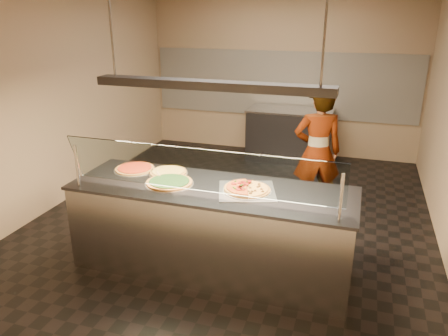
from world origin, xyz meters
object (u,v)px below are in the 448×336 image
(pizza_cheese, at_px, (168,172))
(prep_table, at_px, (289,135))
(worker, at_px, (317,152))
(serving_counter, at_px, (212,228))
(pizza_tomato, at_px, (135,168))
(half_pizza_pepperoni, at_px, (237,187))
(sneeze_guard, at_px, (199,171))
(pizza_spatula, at_px, (163,175))
(perforated_tray, at_px, (247,191))
(pizza_spinach, at_px, (169,182))
(heat_lamp_housing, at_px, (211,85))
(half_pizza_sausage, at_px, (258,190))

(pizza_cheese, bearing_deg, prep_table, 78.67)
(pizza_cheese, height_order, worker, worker)
(serving_counter, bearing_deg, worker, 63.36)
(pizza_tomato, relative_size, prep_table, 0.31)
(half_pizza_pepperoni, bearing_deg, worker, 70.60)
(sneeze_guard, distance_m, pizza_spatula, 0.77)
(serving_counter, distance_m, perforated_tray, 0.60)
(perforated_tray, xyz_separation_m, pizza_spinach, (-0.81, -0.05, 0.01))
(heat_lamp_housing, bearing_deg, perforated_tray, 1.30)
(serving_counter, distance_m, pizza_spatula, 0.77)
(prep_table, bearing_deg, pizza_spinach, -98.54)
(half_pizza_sausage, relative_size, prep_table, 0.33)
(perforated_tray, height_order, half_pizza_sausage, half_pizza_sausage)
(perforated_tray, xyz_separation_m, worker, (0.49, 1.70, -0.08))
(sneeze_guard, distance_m, pizza_cheese, 0.86)
(sneeze_guard, bearing_deg, heat_lamp_housing, 90.00)
(prep_table, bearing_deg, half_pizza_sausage, -84.94)
(pizza_spinach, distance_m, heat_lamp_housing, 1.10)
(pizza_spinach, distance_m, pizza_spatula, 0.19)
(serving_counter, distance_m, half_pizza_pepperoni, 0.56)
(pizza_tomato, bearing_deg, sneeze_guard, -29.71)
(worker, bearing_deg, prep_table, -88.46)
(half_pizza_sausage, xyz_separation_m, pizza_spinach, (-0.92, -0.05, -0.01))
(pizza_cheese, bearing_deg, half_pizza_pepperoni, -14.86)
(sneeze_guard, xyz_separation_m, pizza_spatula, (-0.58, 0.43, -0.27))
(perforated_tray, distance_m, pizza_spatula, 0.95)
(pizza_spinach, relative_size, prep_table, 0.34)
(serving_counter, height_order, worker, worker)
(pizza_spinach, bearing_deg, pizza_cheese, 116.57)
(prep_table, bearing_deg, worker, -71.16)
(half_pizza_pepperoni, distance_m, pizza_tomato, 1.26)
(serving_counter, distance_m, prep_table, 3.82)
(pizza_spinach, xyz_separation_m, pizza_cheese, (-0.14, 0.28, -0.00))
(pizza_cheese, xyz_separation_m, pizza_spatula, (0.00, -0.14, 0.01))
(serving_counter, xyz_separation_m, half_pizza_pepperoni, (0.26, 0.01, 0.50))
(sneeze_guard, bearing_deg, prep_table, 88.09)
(half_pizza_sausage, bearing_deg, perforated_tray, 178.55)
(heat_lamp_housing, bearing_deg, pizza_tomato, 167.53)
(half_pizza_pepperoni, xyz_separation_m, pizza_spinach, (-0.70, -0.05, -0.02))
(serving_counter, xyz_separation_m, pizza_tomato, (-0.98, 0.22, 0.48))
(sneeze_guard, relative_size, pizza_spatula, 9.54)
(serving_counter, bearing_deg, perforated_tray, 1.30)
(sneeze_guard, relative_size, pizza_spinach, 5.26)
(half_pizza_pepperoni, relative_size, pizza_tomato, 1.09)
(pizza_cheese, xyz_separation_m, worker, (1.44, 1.48, -0.09))
(pizza_spinach, bearing_deg, perforated_tray, 3.83)
(pizza_tomato, xyz_separation_m, worker, (1.84, 1.50, -0.09))
(worker, bearing_deg, pizza_tomato, 21.79)
(serving_counter, bearing_deg, pizza_spinach, -174.08)
(serving_counter, height_order, perforated_tray, perforated_tray)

